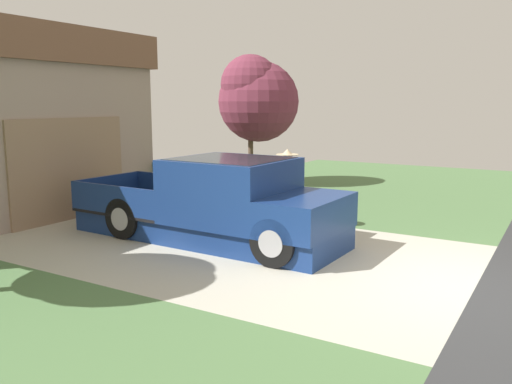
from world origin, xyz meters
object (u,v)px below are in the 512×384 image
at_px(pickup_truck, 225,205).
at_px(wheeled_trash_bin, 170,179).
at_px(person_with_hat, 287,183).
at_px(handbag, 299,222).
at_px(neighbor_tree, 256,97).

xyz_separation_m(pickup_truck, wheeled_trash_bin, (2.92, 3.79, -0.15)).
distance_m(person_with_hat, handbag, 0.89).
height_order(person_with_hat, wheeled_trash_bin, person_with_hat).
height_order(neighbor_tree, wheeled_trash_bin, neighbor_tree).
distance_m(handbag, wheeled_trash_bin, 4.64).
distance_m(neighbor_tree, wheeled_trash_bin, 4.11).
height_order(handbag, neighbor_tree, neighbor_tree).
relative_size(person_with_hat, neighbor_tree, 0.41).
height_order(handbag, wheeled_trash_bin, wheeled_trash_bin).
relative_size(handbag, neighbor_tree, 0.10).
xyz_separation_m(pickup_truck, person_with_hat, (1.54, -0.51, 0.26)).
distance_m(pickup_truck, neighbor_tree, 7.31).
xyz_separation_m(person_with_hat, neighbor_tree, (4.77, 3.58, 1.80)).
bearing_deg(wheeled_trash_bin, neighbor_tree, -11.88).
height_order(pickup_truck, wheeled_trash_bin, pickup_truck).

